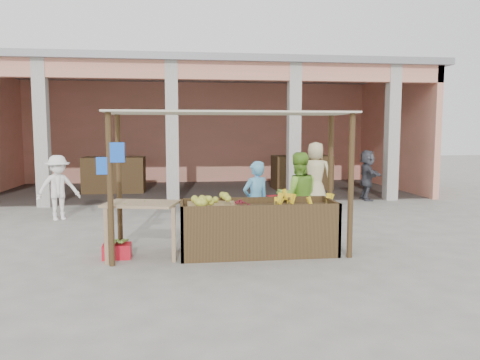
{
  "coord_description": "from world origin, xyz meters",
  "views": [
    {
      "loc": [
        -0.79,
        -7.67,
        2.07
      ],
      "look_at": [
        0.35,
        1.2,
        1.13
      ],
      "focal_mm": 35.0,
      "sensor_mm": 36.0,
      "label": 1
    }
  ],
  "objects": [
    {
      "name": "shopper_c",
      "position": [
        2.8,
        4.4,
        0.99
      ],
      "size": [
        1.12,
        0.96,
        1.98
      ],
      "primitive_type": "imported",
      "rotation": [
        0.0,
        0.0,
        2.72
      ],
      "color": "tan",
      "rests_on": "ground"
    },
    {
      "name": "melon_tray",
      "position": [
        -0.28,
        0.02,
        0.9
      ],
      "size": [
        0.8,
        0.7,
        0.21
      ],
      "color": "#93784C",
      "rests_on": "fruit_stall"
    },
    {
      "name": "plantain_bundle",
      "position": [
        -1.83,
        -0.01,
        0.27
      ],
      "size": [
        0.33,
        0.23,
        0.07
      ],
      "primitive_type": null,
      "color": "olive",
      "rests_on": "red_crate"
    },
    {
      "name": "stall_awning",
      "position": [
        -0.01,
        0.06,
        1.98
      ],
      "size": [
        4.09,
        1.35,
        2.39
      ],
      "color": "#4E391F",
      "rests_on": "ground"
    },
    {
      "name": "vendor_blue",
      "position": [
        0.6,
        0.85,
        0.81
      ],
      "size": [
        0.74,
        0.66,
        1.62
      ],
      "primitive_type": "imported",
      "rotation": [
        0.0,
        0.0,
        3.58
      ],
      "color": "#5BADDE",
      "rests_on": "ground"
    },
    {
      "name": "produce_sacks",
      "position": [
        2.58,
        5.42,
        0.32
      ],
      "size": [
        1.07,
        0.8,
        0.65
      ],
      "color": "maroon",
      "rests_on": "ground"
    },
    {
      "name": "shopper_d",
      "position": [
        4.77,
        5.66,
        0.8
      ],
      "size": [
        0.77,
        1.54,
        1.6
      ],
      "primitive_type": "imported",
      "rotation": [
        0.0,
        0.0,
        1.45
      ],
      "color": "#44464F",
      "rests_on": "ground"
    },
    {
      "name": "red_crate",
      "position": [
        -1.83,
        -0.01,
        0.12
      ],
      "size": [
        0.46,
        0.34,
        0.23
      ],
      "primitive_type": "cube",
      "rotation": [
        0.0,
        0.0,
        0.03
      ],
      "color": "red",
      "rests_on": "ground"
    },
    {
      "name": "papaya_pile",
      "position": [
        -1.43,
        -0.03,
        1.02
      ],
      "size": [
        0.71,
        0.41,
        0.2
      ],
      "primitive_type": null,
      "color": "#54882C",
      "rests_on": "side_table"
    },
    {
      "name": "ground",
      "position": [
        0.0,
        0.0,
        0.0
      ],
      "size": [
        60.0,
        60.0,
        0.0
      ],
      "primitive_type": "plane",
      "color": "slate",
      "rests_on": "ground"
    },
    {
      "name": "market_building",
      "position": [
        0.05,
        8.93,
        2.7
      ],
      "size": [
        14.4,
        6.4,
        4.2
      ],
      "color": "#EA8E7A",
      "rests_on": "ground"
    },
    {
      "name": "shopper_a",
      "position": [
        -3.61,
        3.57,
        0.82
      ],
      "size": [
        1.18,
        0.94,
        1.64
      ],
      "primitive_type": "imported",
      "rotation": [
        0.0,
        0.0,
        0.47
      ],
      "color": "white",
      "rests_on": "ground"
    },
    {
      "name": "fruit_stall",
      "position": [
        0.5,
        0.0,
        0.4
      ],
      "size": [
        2.6,
        0.95,
        0.8
      ],
      "primitive_type": "cube",
      "color": "#4E391F",
      "rests_on": "ground"
    },
    {
      "name": "banana_heap",
      "position": [
        1.22,
        0.0,
        0.9
      ],
      "size": [
        1.12,
        0.61,
        0.2
      ],
      "primitive_type": null,
      "color": "gold",
      "rests_on": "fruit_stall"
    },
    {
      "name": "motorcycle",
      "position": [
        1.43,
        2.41,
        0.48
      ],
      "size": [
        1.05,
        1.93,
        0.96
      ],
      "primitive_type": "imported",
      "rotation": [
        0.0,
        0.0,
        1.81
      ],
      "color": "maroon",
      "rests_on": "ground"
    },
    {
      "name": "vendor_green",
      "position": [
        1.41,
        0.89,
        0.88
      ],
      "size": [
        0.87,
        0.53,
        1.77
      ],
      "primitive_type": "imported",
      "rotation": [
        0.0,
        0.0,
        3.09
      ],
      "color": "#84C53A",
      "rests_on": "ground"
    },
    {
      "name": "berry_heap",
      "position": [
        0.19,
        -0.03,
        0.86
      ],
      "size": [
        0.4,
        0.33,
        0.13
      ],
      "primitive_type": "ellipsoid",
      "color": "maroon",
      "rests_on": "fruit_stall"
    },
    {
      "name": "side_table",
      "position": [
        -1.43,
        -0.03,
        0.77
      ],
      "size": [
        1.28,
        1.01,
        0.92
      ],
      "rotation": [
        0.0,
        0.0,
        -0.25
      ],
      "color": "tan",
      "rests_on": "ground"
    }
  ]
}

